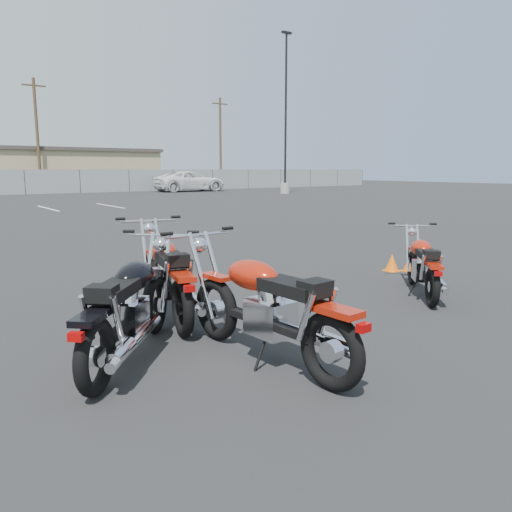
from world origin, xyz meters
TOP-DOWN VIEW (x-y plane):
  - ground at (0.00, 0.00)m, footprint 120.00×120.00m
  - motorcycle_front_red at (-1.13, 0.64)m, footprint 1.08×2.39m
  - motorcycle_second_black at (-2.06, -0.45)m, footprint 1.89×2.03m
  - motorcycle_third_red at (-1.01, -1.28)m, footprint 0.94×2.43m
  - motorcycle_rear_red at (2.41, -0.54)m, footprint 1.63×1.72m
  - training_cone_near at (3.46, 0.87)m, footprint 0.26×0.26m
  - training_cone_far at (3.71, 0.67)m, footprint 0.25×0.25m
  - light_pole_east at (20.37, 24.86)m, footprint 0.80×0.70m
  - tan_building_east at (10.00, 44.00)m, footprint 14.40×9.40m
  - utility_pole_c at (6.00, 39.00)m, footprint 1.80×0.24m
  - utility_pole_d at (24.00, 40.00)m, footprint 1.80×0.24m
  - white_van at (16.30, 32.43)m, footprint 3.00×7.00m

SIDE VIEW (x-z plane):
  - ground at x=0.00m, z-range 0.00..0.00m
  - training_cone_far at x=3.71m, z-range 0.00..0.30m
  - training_cone_near at x=3.46m, z-range 0.00..0.31m
  - motorcycle_rear_red at x=2.41m, z-range -0.04..0.93m
  - motorcycle_second_black at x=-2.06m, z-range -0.05..1.09m
  - motorcycle_front_red at x=-1.13m, z-range -0.05..1.12m
  - motorcycle_third_red at x=-1.01m, z-range -0.05..1.13m
  - white_van at x=16.30m, z-range 0.00..2.62m
  - tan_building_east at x=10.00m, z-range 0.01..3.71m
  - light_pole_east at x=20.37m, z-range -2.68..8.97m
  - utility_pole_c at x=6.00m, z-range 0.19..9.19m
  - utility_pole_d at x=24.00m, z-range 0.19..9.19m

